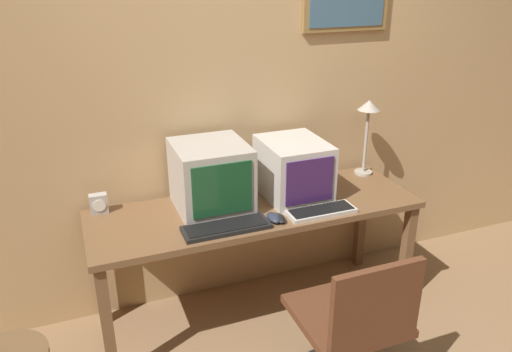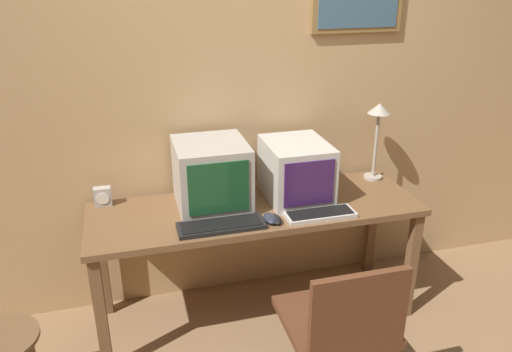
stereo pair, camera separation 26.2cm
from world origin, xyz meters
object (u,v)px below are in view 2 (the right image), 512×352
Objects in this scene: monitor_right at (296,170)px; mouse_near_keyboard at (276,219)px; keyboard_side at (320,214)px; keyboard_main at (221,225)px; desk_clock at (103,197)px; office_chair at (338,341)px; mouse_far_corner at (270,218)px; monitor_left at (211,175)px; desk_lamp at (378,122)px.

monitor_right reaches higher than mouse_near_keyboard.
keyboard_side is 0.25m from mouse_near_keyboard.
keyboard_side is (0.54, -0.02, 0.00)m from keyboard_main.
desk_clock reaches higher than office_chair.
keyboard_side is 0.46× the size of office_chair.
monitor_right is at bearing -9.37° from desk_clock.
mouse_near_keyboard is 0.98× the size of mouse_far_corner.
desk_clock is (-1.08, 0.18, -0.11)m from monitor_right.
keyboard_main is (-0.01, -0.27, -0.17)m from monitor_left.
office_chair is (0.43, -0.55, -0.38)m from keyboard_main.
monitor_right reaches higher than keyboard_main.
mouse_far_corner is (0.26, -0.01, 0.01)m from keyboard_main.
keyboard_side is 0.78× the size of desk_lamp.
desk_clock reaches higher than keyboard_main.
monitor_left is 1.07m from desk_lamp.
monitor_right is 0.57m from keyboard_main.
desk_lamp is (1.64, -0.04, 0.31)m from desk_clock.
keyboard_main is 1.18× the size of keyboard_side.
desk_lamp reaches higher than mouse_far_corner.
mouse_near_keyboard is at bearing -2.59° from keyboard_main.
desk_lamp is at bearing 26.14° from mouse_far_corner.
keyboard_main is 0.26m from mouse_far_corner.
mouse_near_keyboard is 1.06× the size of desk_clock.
mouse_far_corner reaches higher than mouse_near_keyboard.
desk_clock is (-0.85, 0.43, 0.03)m from mouse_far_corner.
monitor_right is 0.51× the size of office_chair.
monitor_right reaches higher than mouse_far_corner.
mouse_near_keyboard is 0.24× the size of desk_lamp.
mouse_far_corner is (-0.23, -0.26, -0.15)m from monitor_right.
mouse_near_keyboard reaches higher than keyboard_main.
office_chair reaches higher than mouse_far_corner.
monitor_left is 1.09× the size of keyboard_side.
mouse_far_corner is 0.70m from office_chair.
keyboard_side is at bearing -21.65° from desk_clock.
office_chair is (0.17, -0.55, -0.39)m from mouse_far_corner.
monitor_right is 3.91× the size of desk_clock.
mouse_far_corner is at bearing 165.43° from mouse_near_keyboard.
mouse_far_corner reaches higher than keyboard_main.
desk_clock is 0.13× the size of office_chair.
desk_clock reaches higher than mouse_far_corner.
monitor_left is 0.98× the size of monitor_right.
monitor_left is at bearing 88.67° from keyboard_main.
desk_lamp reaches higher than office_chair.
monitor_right is 3.64× the size of mouse_far_corner.
monitor_left is 0.93× the size of keyboard_main.
mouse_far_corner is 0.95m from desk_clock.
keyboard_main is 3.86× the size of mouse_far_corner.
mouse_near_keyboard is 0.94m from desk_lamp.
keyboard_side is at bearing -0.89° from mouse_near_keyboard.
keyboard_side is 0.67m from office_chair.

